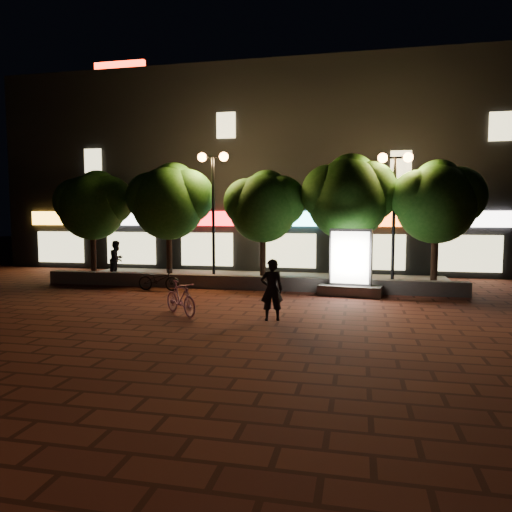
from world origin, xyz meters
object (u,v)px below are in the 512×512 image
(tree_mid, at_px, (265,204))
(street_lamp_right, at_px, (395,185))
(tree_far_right, at_px, (437,199))
(pedestrian, at_px, (117,259))
(street_lamp_left, at_px, (213,184))
(scooter_parked, at_px, (159,279))
(tree_right, at_px, (349,194))
(scooter_pink, at_px, (181,298))
(ad_kiosk, at_px, (351,268))
(rider, at_px, (272,290))
(tree_far_left, at_px, (94,203))
(tree_left, at_px, (170,199))

(tree_mid, bearing_deg, street_lamp_right, -3.04)
(tree_far_right, height_order, pedestrian, tree_far_right)
(tree_far_right, relative_size, street_lamp_right, 0.96)
(street_lamp_left, xyz_separation_m, scooter_parked, (-1.43, -2.20, -3.61))
(tree_right, xyz_separation_m, tree_far_right, (3.20, -0.00, -0.20))
(pedestrian, bearing_deg, tree_right, -87.38)
(tree_mid, xyz_separation_m, tree_right, (3.31, 0.00, 0.35))
(scooter_pink, distance_m, scooter_parked, 4.55)
(ad_kiosk, height_order, scooter_pink, ad_kiosk)
(tree_far_right, relative_size, street_lamp_left, 0.92)
(tree_right, bearing_deg, tree_mid, -180.00)
(tree_right, height_order, ad_kiosk, tree_right)
(street_lamp_right, relative_size, ad_kiosk, 2.16)
(ad_kiosk, distance_m, scooter_pink, 6.35)
(ad_kiosk, xyz_separation_m, scooter_parked, (-6.92, -0.50, -0.52))
(tree_mid, relative_size, scooter_parked, 2.86)
(tree_far_right, height_order, scooter_parked, tree_far_right)
(tree_mid, xyz_separation_m, tree_far_right, (6.50, 0.00, 0.15))
(tree_right, distance_m, rider, 7.27)
(street_lamp_right, bearing_deg, tree_far_right, 9.61)
(rider, distance_m, scooter_parked, 6.39)
(tree_far_left, xyz_separation_m, pedestrian, (1.00, 0.03, -2.41))
(tree_far_right, xyz_separation_m, street_lamp_left, (-8.55, -0.26, 0.66))
(street_lamp_right, height_order, scooter_pink, street_lamp_right)
(street_lamp_left, xyz_separation_m, scooter_pink, (0.92, -6.09, -3.55))
(tree_left, relative_size, tree_mid, 1.09)
(tree_left, bearing_deg, scooter_parked, -78.16)
(tree_far_left, bearing_deg, ad_kiosk, -10.18)
(tree_left, relative_size, scooter_pink, 3.06)
(tree_far_right, height_order, rider, tree_far_right)
(ad_kiosk, bearing_deg, tree_mid, 150.26)
(tree_far_left, xyz_separation_m, street_lamp_right, (12.45, -0.26, 0.60))
(tree_left, distance_m, ad_kiosk, 8.09)
(tree_right, height_order, rider, tree_right)
(tree_mid, relative_size, pedestrian, 2.82)
(rider, xyz_separation_m, pedestrian, (-7.97, 6.51, 0.06))
(tree_far_left, distance_m, street_lamp_left, 5.50)
(tree_left, height_order, street_lamp_left, street_lamp_left)
(scooter_parked, bearing_deg, tree_right, -71.35)
(tree_mid, height_order, ad_kiosk, tree_mid)
(pedestrian, bearing_deg, tree_far_right, -87.33)
(tree_far_right, height_order, street_lamp_right, street_lamp_right)
(rider, bearing_deg, tree_right, -123.21)
(scooter_pink, distance_m, rider, 2.63)
(tree_right, relative_size, pedestrian, 3.17)
(street_lamp_right, distance_m, pedestrian, 11.84)
(tree_far_right, distance_m, street_lamp_right, 1.66)
(tree_mid, distance_m, tree_far_right, 6.50)
(tree_far_left, bearing_deg, pedestrian, 1.93)
(scooter_pink, xyz_separation_m, rider, (2.60, -0.12, 0.34))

